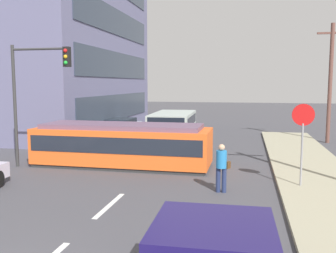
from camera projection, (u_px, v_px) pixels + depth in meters
The scene contains 13 objects.
ground_plane at pixel (144, 175), 15.36m from camera, with size 120.00×120.00×0.00m, color #45444A.
lane_stripe_2 at pixel (110, 205), 11.47m from camera, with size 0.16×2.40×0.01m, color silver.
lane_stripe_3 at pixel (177, 145), 22.59m from camera, with size 0.16×2.40×0.01m, color silver.
lane_stripe_4 at pixel (191, 133), 28.42m from camera, with size 0.16×2.40×0.01m, color silver.
corner_building at pixel (26, 30), 30.01m from camera, with size 15.48×17.69×16.00m.
streetcar_tram at pixel (122, 144), 16.93m from camera, with size 7.95×2.60×1.91m.
city_bus at pixel (173, 124), 24.94m from camera, with size 2.71×5.66×1.79m.
pedestrian_crossing at pixel (222, 165), 12.77m from camera, with size 0.49×0.36×1.67m.
parked_sedan_far at pixel (81, 137), 21.61m from camera, with size 2.15×4.63×1.19m.
parked_sedan_furthest at pixel (122, 126), 27.24m from camera, with size 2.04×4.30×1.19m.
stop_sign at pixel (303, 128), 12.98m from camera, with size 0.76×0.07×2.88m.
traffic_light_mast at pixel (35, 83), 16.25m from camera, with size 2.77×0.33×5.38m.
utility_pole_mid at pixel (330, 81), 23.15m from camera, with size 1.80×0.24×7.38m.
Camera 1 is at (4.03, -4.52, 3.72)m, focal length 40.08 mm.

